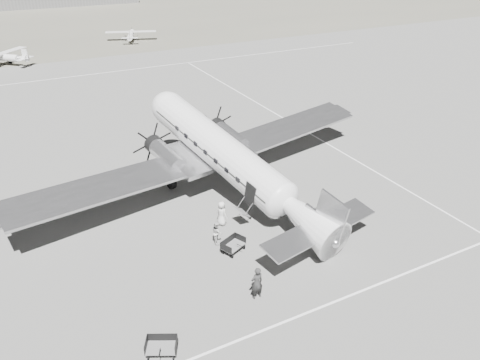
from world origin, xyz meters
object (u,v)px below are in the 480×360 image
dc3_airliner (228,159)px  light_plane_left (5,58)px  passenger (222,213)px  baggage_cart_far (161,347)px  ground_crew (257,283)px  light_plane_right (131,36)px  baggage_cart_near (233,246)px  ramp_agent (217,232)px

dc3_airliner → light_plane_left: 53.36m
dc3_airliner → passenger: dc3_airliner is taller
baggage_cart_far → ground_crew: size_ratio=0.77×
light_plane_right → baggage_cart_near: size_ratio=5.94×
light_plane_left → passenger: size_ratio=5.65×
baggage_cart_near → passenger: (0.70, 3.17, 0.45)m
light_plane_right → baggage_cart_far: light_plane_right is taller
ground_crew → dc3_airliner: bearing=-111.9°
light_plane_left → ground_crew: size_ratio=5.01×
baggage_cart_near → ramp_agent: ramp_agent is taller
light_plane_right → ground_crew: (-13.41, -72.14, 0.04)m
dc3_airliner → baggage_cart_near: 7.85m
dc3_airliner → ground_crew: dc3_airliner is taller
ground_crew → baggage_cart_far: bearing=9.5°
light_plane_right → ramp_agent: light_plane_right is taller
baggage_cart_far → light_plane_right: bearing=102.2°
light_plane_right → baggage_cart_far: 76.04m
light_plane_left → passenger: bearing=-125.8°
ground_crew → ramp_agent: bearing=-96.0°
baggage_cart_far → light_plane_left: bearing=119.5°
light_plane_right → baggage_cart_near: bearing=-80.9°
light_plane_left → dc3_airliner: bearing=-122.7°
light_plane_left → light_plane_right: light_plane_left is taller
baggage_cart_far → ground_crew: ground_crew is taller
baggage_cart_near → dc3_airliner: bearing=42.0°
light_plane_right → passenger: light_plane_right is taller
light_plane_right → baggage_cart_far: bearing=-85.2°
light_plane_right → baggage_cart_near: light_plane_right is taller
light_plane_left → ramp_agent: (9.11, -57.23, -0.26)m
light_plane_right → dc3_airliner: bearing=-79.4°
ramp_agent → light_plane_left: bearing=21.9°
dc3_airliner → light_plane_right: size_ratio=3.40×
baggage_cart_near → light_plane_right: bearing=55.1°
ramp_agent → passenger: size_ratio=0.89×
passenger → baggage_cart_far: bearing=119.1°
light_plane_left → light_plane_right: bearing=-24.1°
ground_crew → ramp_agent: (0.26, 5.77, -0.22)m
light_plane_left → baggage_cart_far: (2.85, -64.37, -0.61)m
dc3_airliner → baggage_cart_near: size_ratio=20.19×
dc3_airliner → ramp_agent: dc3_airliner is taller
baggage_cart_near → ground_crew: 4.50m
baggage_cart_near → ramp_agent: (-0.50, 1.37, 0.35)m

